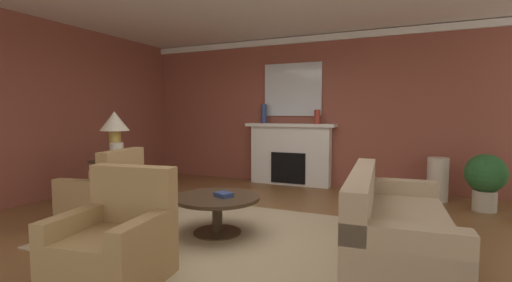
{
  "coord_description": "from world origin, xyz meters",
  "views": [
    {
      "loc": [
        1.9,
        -3.91,
        1.42
      ],
      "look_at": [
        -0.34,
        1.06,
        1.0
      ],
      "focal_mm": 25.38,
      "sensor_mm": 36.0,
      "label": 1
    }
  ],
  "objects_px": {
    "mantel_mirror": "(293,90)",
    "vase_mantel_left": "(264,114)",
    "armchair_near_window": "(104,198)",
    "potted_plant": "(486,177)",
    "vase_tall_corner": "(438,179)",
    "fireplace": "(290,156)",
    "vase_mantel_right": "(317,117)",
    "table_lamp": "(115,126)",
    "vase_on_side_table": "(117,152)",
    "sofa": "(393,229)",
    "armchair_facing_fireplace": "(115,247)",
    "coffee_table": "(217,206)",
    "side_table": "(116,179)"
  },
  "relations": [
    {
      "from": "mantel_mirror",
      "to": "side_table",
      "type": "bearing_deg",
      "value": -126.06
    },
    {
      "from": "side_table",
      "to": "vase_mantel_left",
      "type": "xyz_separation_m",
      "value": [
        1.43,
        2.54,
        1.01
      ]
    },
    {
      "from": "mantel_mirror",
      "to": "sofa",
      "type": "bearing_deg",
      "value": -56.8
    },
    {
      "from": "fireplace",
      "to": "armchair_near_window",
      "type": "relative_size",
      "value": 1.89
    },
    {
      "from": "fireplace",
      "to": "potted_plant",
      "type": "distance_m",
      "value": 3.29
    },
    {
      "from": "mantel_mirror",
      "to": "potted_plant",
      "type": "bearing_deg",
      "value": -14.3
    },
    {
      "from": "vase_on_side_table",
      "to": "vase_mantel_left",
      "type": "relative_size",
      "value": 0.72
    },
    {
      "from": "armchair_facing_fireplace",
      "to": "mantel_mirror",
      "type": "bearing_deg",
      "value": 90.39
    },
    {
      "from": "table_lamp",
      "to": "mantel_mirror",
      "type": "bearing_deg",
      "value": 53.94
    },
    {
      "from": "side_table",
      "to": "potted_plant",
      "type": "xyz_separation_m",
      "value": [
        5.19,
        1.89,
        0.09
      ]
    },
    {
      "from": "vase_mantel_right",
      "to": "vase_tall_corner",
      "type": "relative_size",
      "value": 0.38
    },
    {
      "from": "vase_tall_corner",
      "to": "fireplace",
      "type": "bearing_deg",
      "value": 173.47
    },
    {
      "from": "armchair_near_window",
      "to": "coffee_table",
      "type": "bearing_deg",
      "value": 5.44
    },
    {
      "from": "vase_on_side_table",
      "to": "potted_plant",
      "type": "distance_m",
      "value": 5.44
    },
    {
      "from": "mantel_mirror",
      "to": "potted_plant",
      "type": "relative_size",
      "value": 1.42
    },
    {
      "from": "table_lamp",
      "to": "vase_mantel_left",
      "type": "relative_size",
      "value": 1.95
    },
    {
      "from": "table_lamp",
      "to": "vase_mantel_left",
      "type": "height_order",
      "value": "vase_mantel_left"
    },
    {
      "from": "table_lamp",
      "to": "vase_mantel_left",
      "type": "xyz_separation_m",
      "value": [
        1.43,
        2.54,
        0.18
      ]
    },
    {
      "from": "potted_plant",
      "to": "armchair_near_window",
      "type": "bearing_deg",
      "value": -150.6
    },
    {
      "from": "table_lamp",
      "to": "vase_tall_corner",
      "type": "xyz_separation_m",
      "value": [
        4.59,
        2.29,
        -0.87
      ]
    },
    {
      "from": "table_lamp",
      "to": "potted_plant",
      "type": "relative_size",
      "value": 0.9
    },
    {
      "from": "side_table",
      "to": "vase_on_side_table",
      "type": "bearing_deg",
      "value": -38.66
    },
    {
      "from": "armchair_near_window",
      "to": "potted_plant",
      "type": "xyz_separation_m",
      "value": [
        4.66,
        2.63,
        0.19
      ]
    },
    {
      "from": "sofa",
      "to": "vase_mantel_right",
      "type": "distance_m",
      "value": 3.6
    },
    {
      "from": "armchair_facing_fireplace",
      "to": "table_lamp",
      "type": "distance_m",
      "value": 2.98
    },
    {
      "from": "mantel_mirror",
      "to": "armchair_facing_fireplace",
      "type": "relative_size",
      "value": 1.24
    },
    {
      "from": "coffee_table",
      "to": "vase_on_side_table",
      "type": "bearing_deg",
      "value": 167.12
    },
    {
      "from": "sofa",
      "to": "potted_plant",
      "type": "xyz_separation_m",
      "value": [
        1.1,
        2.41,
        0.19
      ]
    },
    {
      "from": "fireplace",
      "to": "table_lamp",
      "type": "bearing_deg",
      "value": -127.3
    },
    {
      "from": "vase_tall_corner",
      "to": "vase_mantel_right",
      "type": "bearing_deg",
      "value": 173.1
    },
    {
      "from": "side_table",
      "to": "coffee_table",
      "type": "bearing_deg",
      "value": -15.03
    },
    {
      "from": "table_lamp",
      "to": "side_table",
      "type": "bearing_deg",
      "value": 90.0
    },
    {
      "from": "mantel_mirror",
      "to": "vase_mantel_left",
      "type": "bearing_deg",
      "value": -162.82
    },
    {
      "from": "vase_mantel_right",
      "to": "vase_tall_corner",
      "type": "height_order",
      "value": "vase_mantel_right"
    },
    {
      "from": "vase_mantel_left",
      "to": "coffee_table",
      "type": "bearing_deg",
      "value": -76.8
    },
    {
      "from": "coffee_table",
      "to": "fireplace",
      "type": "bearing_deg",
      "value": 93.29
    },
    {
      "from": "table_lamp",
      "to": "potted_plant",
      "type": "height_order",
      "value": "table_lamp"
    },
    {
      "from": "side_table",
      "to": "potted_plant",
      "type": "height_order",
      "value": "potted_plant"
    },
    {
      "from": "armchair_near_window",
      "to": "coffee_table",
      "type": "distance_m",
      "value": 1.64
    },
    {
      "from": "side_table",
      "to": "vase_tall_corner",
      "type": "relative_size",
      "value": 0.99
    },
    {
      "from": "mantel_mirror",
      "to": "vase_mantel_left",
      "type": "height_order",
      "value": "mantel_mirror"
    },
    {
      "from": "armchair_facing_fireplace",
      "to": "table_lamp",
      "type": "bearing_deg",
      "value": 135.06
    },
    {
      "from": "armchair_facing_fireplace",
      "to": "coffee_table",
      "type": "xyz_separation_m",
      "value": [
        0.15,
        1.42,
        0.03
      ]
    },
    {
      "from": "armchair_near_window",
      "to": "potted_plant",
      "type": "relative_size",
      "value": 1.14
    },
    {
      "from": "armchair_near_window",
      "to": "table_lamp",
      "type": "height_order",
      "value": "table_lamp"
    },
    {
      "from": "armchair_near_window",
      "to": "vase_on_side_table",
      "type": "xyz_separation_m",
      "value": [
        -0.38,
        0.61,
        0.53
      ]
    },
    {
      "from": "mantel_mirror",
      "to": "coffee_table",
      "type": "bearing_deg",
      "value": -86.83
    },
    {
      "from": "sofa",
      "to": "vase_on_side_table",
      "type": "distance_m",
      "value": 4.0
    },
    {
      "from": "fireplace",
      "to": "mantel_mirror",
      "type": "xyz_separation_m",
      "value": [
        0.0,
        0.12,
        1.31
      ]
    },
    {
      "from": "armchair_facing_fireplace",
      "to": "vase_mantel_left",
      "type": "distance_m",
      "value": 4.71
    }
  ]
}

